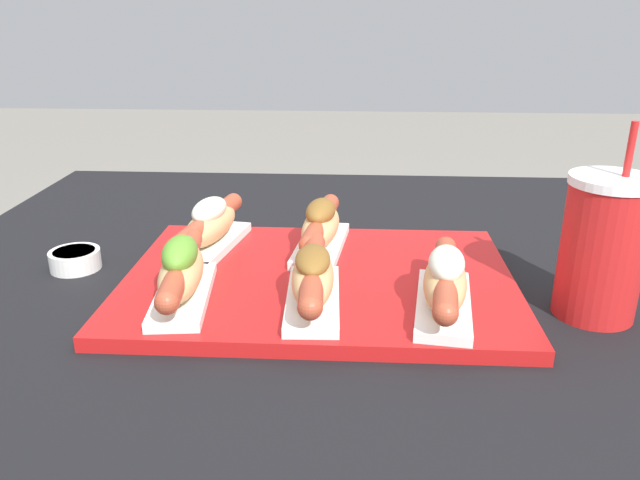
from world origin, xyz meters
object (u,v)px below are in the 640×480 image
at_px(hot_dog_0, 181,272).
at_px(serving_tray, 319,281).
at_px(sauce_bowl, 76,258).
at_px(hot_dog_3, 210,225).
at_px(drink_cup, 603,247).
at_px(hot_dog_1, 313,278).
at_px(hot_dog_4, 321,227).
at_px(hot_dog_2, 445,282).

bearing_deg(hot_dog_0, serving_tray, 27.27).
relative_size(hot_dog_0, sauce_bowl, 3.03).
height_order(hot_dog_3, drink_cup, drink_cup).
bearing_deg(drink_cup, hot_dog_1, -175.10).
bearing_deg(hot_dog_4, hot_dog_2, -49.83).
bearing_deg(hot_dog_2, hot_dog_1, 177.87).
xyz_separation_m(hot_dog_1, hot_dog_3, (-0.16, 0.17, 0.00)).
relative_size(hot_dog_0, hot_dog_1, 1.00).
distance_m(hot_dog_3, hot_dog_4, 0.16).
xyz_separation_m(hot_dog_2, hot_dog_4, (-0.15, 0.18, -0.00)).
bearing_deg(hot_dog_3, hot_dog_1, -47.29).
xyz_separation_m(hot_dog_4, drink_cup, (0.33, -0.14, 0.03)).
xyz_separation_m(hot_dog_0, drink_cup, (0.48, 0.02, 0.03)).
relative_size(hot_dog_0, hot_dog_4, 1.00).
distance_m(hot_dog_1, hot_dog_4, 0.17).
bearing_deg(hot_dog_0, drink_cup, 2.96).
xyz_separation_m(hot_dog_3, hot_dog_4, (0.16, 0.00, 0.00)).
xyz_separation_m(hot_dog_2, hot_dog_3, (-0.31, 0.17, -0.00)).
relative_size(hot_dog_2, hot_dog_4, 1.00).
bearing_deg(hot_dog_2, hot_dog_3, 150.22).
bearing_deg(hot_dog_2, hot_dog_4, 130.17).
height_order(hot_dog_0, hot_dog_4, hot_dog_0).
bearing_deg(hot_dog_4, hot_dog_3, -179.10).
bearing_deg(hot_dog_3, drink_cup, -16.21).
height_order(serving_tray, hot_dog_3, hot_dog_3).
xyz_separation_m(serving_tray, sauce_bowl, (-0.34, 0.04, 0.01)).
distance_m(serving_tray, hot_dog_3, 0.19).
distance_m(hot_dog_0, hot_dog_1, 0.15).
distance_m(hot_dog_4, drink_cup, 0.36).
xyz_separation_m(serving_tray, hot_dog_2, (0.15, -0.09, 0.04)).
xyz_separation_m(hot_dog_2, sauce_bowl, (-0.49, 0.13, -0.04)).
relative_size(hot_dog_3, hot_dog_4, 0.99).
bearing_deg(sauce_bowl, hot_dog_3, 12.82).
bearing_deg(hot_dog_3, sauce_bowl, -167.18).
distance_m(hot_dog_2, hot_dog_4, 0.23).
relative_size(hot_dog_4, drink_cup, 0.91).
height_order(hot_dog_0, sauce_bowl, hot_dog_0).
bearing_deg(hot_dog_0, hot_dog_2, -1.67).
xyz_separation_m(hot_dog_1, hot_dog_4, (-0.00, 0.17, 0.00)).
relative_size(hot_dog_1, hot_dog_2, 1.01).
relative_size(hot_dog_4, sauce_bowl, 3.02).
bearing_deg(hot_dog_3, hot_dog_4, 0.90).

